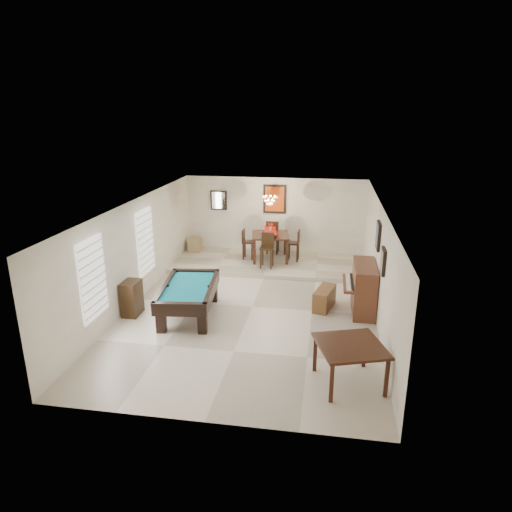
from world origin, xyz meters
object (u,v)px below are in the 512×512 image
(square_table, at_px, (349,364))
(corner_bench, at_px, (195,244))
(upright_piano, at_px, (358,288))
(piano_bench, at_px, (324,298))
(flower_vase, at_px, (270,227))
(chandelier, at_px, (270,197))
(dining_chair_north, at_px, (273,237))
(dining_table, at_px, (270,245))
(apothecary_chest, at_px, (132,298))
(dining_chair_west, at_px, (248,244))
(pool_table, at_px, (189,301))
(dining_chair_east, at_px, (293,245))
(dining_chair_south, at_px, (267,251))

(square_table, distance_m, corner_bench, 8.60)
(upright_piano, distance_m, piano_bench, 0.87)
(flower_vase, distance_m, chandelier, 1.03)
(piano_bench, relative_size, dining_chair_north, 0.82)
(piano_bench, bearing_deg, dining_table, 118.78)
(piano_bench, distance_m, apothecary_chest, 4.70)
(dining_chair_west, relative_size, corner_bench, 1.97)
(pool_table, relative_size, apothecary_chest, 2.64)
(square_table, bearing_deg, piano_bench, 98.69)
(apothecary_chest, distance_m, dining_chair_west, 4.82)
(apothecary_chest, bearing_deg, corner_bench, 88.74)
(apothecary_chest, height_order, chandelier, chandelier)
(piano_bench, height_order, corner_bench, corner_bench)
(pool_table, distance_m, dining_chair_east, 4.75)
(apothecary_chest, relative_size, corner_bench, 1.73)
(dining_table, xyz_separation_m, flower_vase, (0.00, 0.00, 0.61))
(upright_piano, distance_m, apothecary_chest, 5.47)
(piano_bench, height_order, chandelier, chandelier)
(pool_table, relative_size, upright_piano, 1.55)
(dining_chair_east, relative_size, corner_bench, 2.03)
(dining_chair_west, bearing_deg, dining_table, -88.04)
(upright_piano, relative_size, chandelier, 2.39)
(dining_chair_south, xyz_separation_m, dining_chair_east, (0.74, 0.80, -0.03))
(piano_bench, relative_size, dining_table, 0.79)
(apothecary_chest, xyz_separation_m, corner_bench, (0.11, 4.91, -0.08))
(upright_piano, bearing_deg, dining_chair_south, 135.96)
(square_table, xyz_separation_m, dining_chair_west, (-2.99, 6.48, 0.21))
(dining_chair_west, bearing_deg, dining_chair_north, -42.58)
(pool_table, xyz_separation_m, dining_chair_south, (1.40, 3.43, 0.28))
(dining_chair_east, bearing_deg, dining_chair_south, -40.23)
(dining_chair_north, height_order, chandelier, chandelier)
(upright_piano, relative_size, dining_chair_south, 1.36)
(dining_chair_east, bearing_deg, apothecary_chest, -36.13)
(apothecary_chest, distance_m, dining_table, 5.18)
(piano_bench, distance_m, dining_chair_north, 4.39)
(upright_piano, xyz_separation_m, apothecary_chest, (-5.36, -1.09, -0.18))
(dining_chair_east, distance_m, chandelier, 1.77)
(dining_table, distance_m, corner_bench, 2.73)
(pool_table, bearing_deg, dining_chair_west, 73.94)
(square_table, relative_size, dining_chair_north, 1.00)
(dining_chair_east, bearing_deg, dining_chair_north, -130.75)
(dining_chair_west, bearing_deg, upright_piano, -134.29)
(apothecary_chest, bearing_deg, dining_chair_south, 52.36)
(upright_piano, xyz_separation_m, corner_bench, (-5.25, 3.82, -0.26))
(upright_piano, height_order, dining_chair_south, upright_piano)
(pool_table, xyz_separation_m, square_table, (3.69, -2.29, 0.02))
(apothecary_chest, relative_size, dining_chair_north, 0.75)
(piano_bench, distance_m, dining_chair_south, 3.08)
(piano_bench, relative_size, corner_bench, 1.88)
(dining_chair_north, bearing_deg, square_table, 108.53)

